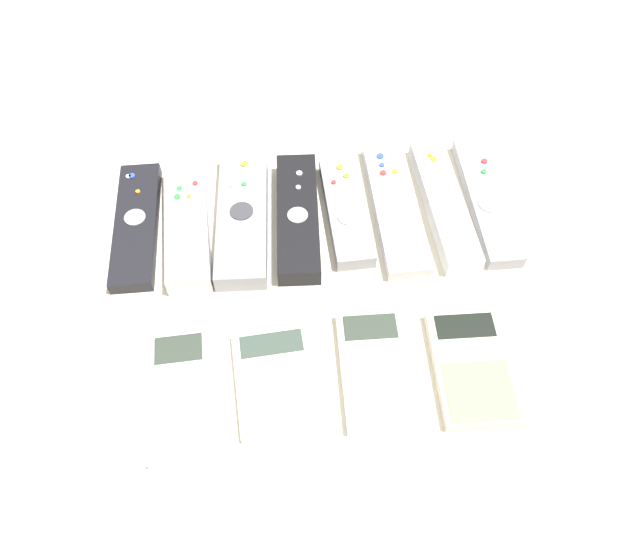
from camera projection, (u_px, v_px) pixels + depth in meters
The scene contains 13 objects.
ground_plane at pixel (323, 305), 0.70m from camera, with size 3.00×3.00×0.00m, color beige.
remote_0 at pixel (136, 225), 0.75m from camera, with size 0.05×0.19×0.02m.
remote_1 at pixel (187, 225), 0.75m from camera, with size 0.06×0.19×0.03m.
remote_2 at pixel (243, 216), 0.75m from camera, with size 0.07×0.20×0.03m.
remote_3 at pixel (298, 217), 0.75m from camera, with size 0.06×0.19×0.03m.
remote_4 at pixel (346, 211), 0.76m from camera, with size 0.05×0.16×0.02m.
remote_5 at pixel (395, 207), 0.77m from camera, with size 0.05×0.21×0.02m.
remote_6 at pixel (443, 203), 0.77m from camera, with size 0.05×0.20×0.03m.
remote_7 at pixel (486, 200), 0.77m from camera, with size 0.04×0.20×0.02m.
calculator_0 at pixel (180, 394), 0.63m from camera, with size 0.07×0.15×0.01m.
calculator_1 at pixel (276, 380), 0.64m from camera, with size 0.09×0.12×0.01m.
calculator_2 at pixel (375, 369), 0.64m from camera, with size 0.07×0.14×0.02m.
calculator_3 at pixel (472, 367), 0.65m from camera, with size 0.08×0.13×0.02m.
Camera 1 is at (-0.04, -0.36, 0.59)m, focal length 35.00 mm.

